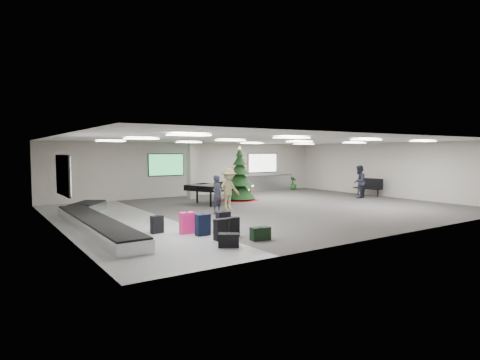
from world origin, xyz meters
TOP-DOWN VIEW (x-y plane):
  - ground at (0.00, 0.00)m, footprint 18.00×18.00m
  - room_envelope at (-0.38, 0.67)m, footprint 18.02×14.02m
  - baggage_carousel at (-7.84, -0.08)m, footprint 2.28×9.71m
  - service_counter at (5.00, 6.65)m, footprint 4.05×0.65m
  - suitcase_0 at (-5.24, -4.55)m, footprint 0.43×0.25m
  - suitcase_1 at (-4.70, -4.37)m, footprint 0.41×0.24m
  - pink_suitcase at (-5.67, -3.13)m, footprint 0.46×0.28m
  - suitcase_3 at (-4.54, -3.54)m, footprint 0.45×0.25m
  - navy_suitcase at (-5.38, -3.67)m, footprint 0.44×0.26m
  - green_duffel at (-4.25, -5.20)m, footprint 0.62×0.37m
  - suitcase_8 at (-6.44, -2.53)m, footprint 0.41×0.26m
  - black_duffel at (-5.51, -5.42)m, footprint 0.66×0.58m
  - christmas_tree at (0.79, 3.46)m, footprint 2.10×2.10m
  - grand_piano at (-1.49, 2.86)m, footprint 2.15×2.45m
  - bench at (8.42, 0.87)m, footprint 0.72×1.73m
  - traveler_a at (-2.67, -0.01)m, footprint 0.70×0.58m
  - traveler_b at (-1.66, 0.69)m, footprint 1.33×0.92m
  - traveler_bench at (7.05, 0.49)m, footprint 1.11×0.99m
  - potted_plant_left at (2.90, 5.57)m, footprint 0.55×0.55m
  - potted_plant_right at (7.23, 6.40)m, footprint 0.64×0.64m

SIDE VIEW (x-z plane):
  - ground at x=0.00m, z-range 0.00..0.00m
  - black_duffel at x=-5.51m, z-range -0.01..0.39m
  - green_duffel at x=-4.25m, z-range -0.01..0.40m
  - baggage_carousel at x=-7.84m, z-range 0.00..0.43m
  - suitcase_8 at x=-6.44m, z-range -0.01..0.59m
  - suitcase_1 at x=-4.70m, z-range -0.01..0.62m
  - suitcase_0 at x=-5.24m, z-range -0.01..0.65m
  - suitcase_3 at x=-4.54m, z-range -0.01..0.69m
  - navy_suitcase at x=-5.38m, z-range -0.01..0.69m
  - pink_suitcase at x=-5.67m, z-range -0.01..0.71m
  - potted_plant_left at x=2.90m, z-range 0.00..0.79m
  - potted_plant_right at x=7.23m, z-range 0.00..0.92m
  - service_counter at x=5.00m, z-range 0.01..1.09m
  - bench at x=8.42m, z-range 0.07..1.13m
  - traveler_a at x=-2.67m, z-range 0.00..1.65m
  - grand_piano at x=-1.49m, z-range 0.25..1.42m
  - traveler_bench at x=7.05m, z-range 0.00..1.88m
  - traveler_b at x=-1.66m, z-range 0.00..1.90m
  - christmas_tree at x=0.79m, z-range -0.47..2.52m
  - room_envelope at x=-0.38m, z-range 0.73..3.94m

